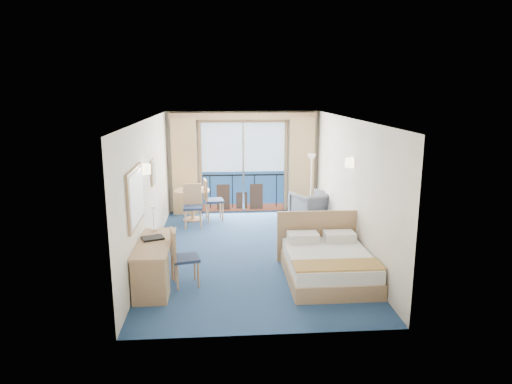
# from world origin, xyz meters

# --- Properties ---
(floor) EXTENTS (6.50, 6.50, 0.00)m
(floor) POSITION_xyz_m (0.00, 0.00, 0.00)
(floor) COLOR navy
(floor) RESTS_ON ground
(room_walls) EXTENTS (4.04, 6.54, 2.72)m
(room_walls) POSITION_xyz_m (0.00, 0.00, 1.78)
(room_walls) COLOR beige
(room_walls) RESTS_ON ground
(balcony_door) EXTENTS (2.36, 0.03, 2.52)m
(balcony_door) POSITION_xyz_m (-0.01, 3.22, 1.14)
(balcony_door) COLOR navy
(balcony_door) RESTS_ON room_walls
(curtain_left) EXTENTS (0.65, 0.22, 2.55)m
(curtain_left) POSITION_xyz_m (-1.55, 3.07, 1.28)
(curtain_left) COLOR tan
(curtain_left) RESTS_ON room_walls
(curtain_right) EXTENTS (0.65, 0.22, 2.55)m
(curtain_right) POSITION_xyz_m (1.55, 3.07, 1.28)
(curtain_right) COLOR tan
(curtain_right) RESTS_ON room_walls
(pelmet) EXTENTS (3.80, 0.25, 0.18)m
(pelmet) POSITION_xyz_m (0.00, 3.10, 2.58)
(pelmet) COLOR tan
(pelmet) RESTS_ON room_walls
(mirror) EXTENTS (0.05, 1.25, 0.95)m
(mirror) POSITION_xyz_m (-1.97, -1.50, 1.55)
(mirror) COLOR tan
(mirror) RESTS_ON room_walls
(wall_print) EXTENTS (0.04, 0.42, 0.52)m
(wall_print) POSITION_xyz_m (-1.97, 0.45, 1.60)
(wall_print) COLOR tan
(wall_print) RESTS_ON room_walls
(sconce_left) EXTENTS (0.18, 0.18, 0.18)m
(sconce_left) POSITION_xyz_m (-1.94, -0.60, 1.85)
(sconce_left) COLOR beige
(sconce_left) RESTS_ON room_walls
(sconce_right) EXTENTS (0.18, 0.18, 0.18)m
(sconce_right) POSITION_xyz_m (1.94, -0.15, 1.85)
(sconce_right) COLOR beige
(sconce_right) RESTS_ON room_walls
(bed) EXTENTS (1.58, 1.88, 0.99)m
(bed) POSITION_xyz_m (1.26, -1.44, 0.28)
(bed) COLOR tan
(bed) RESTS_ON ground
(nightstand) EXTENTS (0.44, 0.42, 0.57)m
(nightstand) POSITION_xyz_m (1.76, -0.14, 0.29)
(nightstand) COLOR tan
(nightstand) RESTS_ON ground
(phone) EXTENTS (0.20, 0.17, 0.09)m
(phone) POSITION_xyz_m (1.75, -0.15, 0.62)
(phone) COLOR white
(phone) RESTS_ON nightstand
(armchair) EXTENTS (1.12, 1.13, 0.78)m
(armchair) POSITION_xyz_m (1.63, 2.01, 0.39)
(armchair) COLOR #4E545E
(armchair) RESTS_ON ground
(floor_lamp) EXTENTS (0.23, 0.23, 1.68)m
(floor_lamp) POSITION_xyz_m (1.68, 2.31, 1.27)
(floor_lamp) COLOR silver
(floor_lamp) RESTS_ON ground
(desk) EXTENTS (0.56, 1.63, 0.77)m
(desk) POSITION_xyz_m (-1.71, -1.93, 0.42)
(desk) COLOR tan
(desk) RESTS_ON ground
(desk_chair) EXTENTS (0.52, 0.51, 0.99)m
(desk_chair) POSITION_xyz_m (-1.28, -1.55, 0.56)
(desk_chair) COLOR #1F2B4A
(desk_chair) RESTS_ON ground
(folder) EXTENTS (0.43, 0.38, 0.03)m
(folder) POSITION_xyz_m (-1.76, -1.33, 0.78)
(folder) COLOR black
(folder) RESTS_ON desk
(desk_lamp) EXTENTS (0.12, 0.12, 0.44)m
(desk_lamp) POSITION_xyz_m (-1.81, -0.86, 1.09)
(desk_lamp) COLOR silver
(desk_lamp) RESTS_ON desk
(round_table) EXTENTS (0.88, 0.88, 0.79)m
(round_table) POSITION_xyz_m (-1.33, 2.44, 0.60)
(round_table) COLOR tan
(round_table) RESTS_ON ground
(table_chair_a) EXTENTS (0.53, 0.52, 1.05)m
(table_chair_a) POSITION_xyz_m (-0.87, 2.40, 0.59)
(table_chair_a) COLOR #1F2B4A
(table_chair_a) RESTS_ON ground
(table_chair_b) EXTENTS (0.47, 0.48, 1.03)m
(table_chair_b) POSITION_xyz_m (-1.29, 1.88, 0.58)
(table_chair_b) COLOR #1F2B4A
(table_chair_b) RESTS_ON ground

